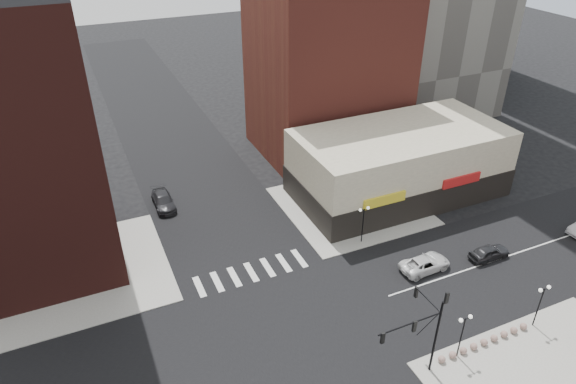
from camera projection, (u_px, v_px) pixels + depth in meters
ground at (287, 330)px, 42.66m from camera, size 240.00×240.00×0.00m
road_ew at (287, 330)px, 42.65m from camera, size 200.00×14.00×0.02m
road_ns at (287, 330)px, 42.65m from camera, size 14.00×200.00×0.02m
sidewalk_nw at (86, 273)px, 48.87m from camera, size 15.00×15.00×0.12m
sidewalk_ne at (351, 206)px, 59.05m from camera, size 15.00×15.00×0.12m
building_ne_midrise at (328, 71)px, 66.72m from camera, size 18.00×15.00×22.00m
building_ne_row at (398, 168)px, 60.06m from camera, size 24.20×12.20×8.00m
traffic_signal at (425, 324)px, 36.52m from camera, size 5.59×3.09×7.77m
street_lamp_se_a at (464, 326)px, 38.57m from camera, size 1.22×0.32×4.16m
street_lamp_se_b at (542, 296)px, 41.38m from camera, size 1.22×0.32×4.16m
street_lamp_ne at (364, 216)px, 51.43m from camera, size 1.22×0.32×4.16m
bollard_row at (484, 342)px, 41.01m from camera, size 8.98×0.58×0.58m
white_suv at (425, 264)px, 49.04m from camera, size 5.15×2.52×1.41m
dark_sedan_east at (489, 252)px, 50.52m from camera, size 4.25×1.75×1.44m
dark_sedan_north at (163, 201)px, 58.63m from camera, size 2.18×5.28×1.53m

